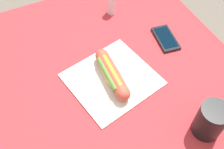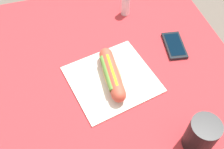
% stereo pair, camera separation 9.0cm
% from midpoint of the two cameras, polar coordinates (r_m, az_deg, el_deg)
% --- Properties ---
extents(dining_table, '(1.17, 0.90, 0.76)m').
position_cam_midpoint_polar(dining_table, '(1.01, -0.37, -7.94)').
color(dining_table, brown).
rests_on(dining_table, ground).
extents(paper_wrapper, '(0.31, 0.33, 0.01)m').
position_cam_midpoint_polar(paper_wrapper, '(0.92, -2.79, -1.19)').
color(paper_wrapper, silver).
rests_on(paper_wrapper, dining_table).
extents(hot_dog, '(0.22, 0.06, 0.05)m').
position_cam_midpoint_polar(hot_dog, '(0.90, -2.92, -0.09)').
color(hot_dog, tan).
rests_on(hot_dog, paper_wrapper).
extents(cell_phone, '(0.14, 0.09, 0.01)m').
position_cam_midpoint_polar(cell_phone, '(1.06, 8.95, 7.46)').
color(cell_phone, black).
rests_on(cell_phone, dining_table).
extents(drinking_cup, '(0.08, 0.08, 0.12)m').
position_cam_midpoint_polar(drinking_cup, '(0.81, 17.23, -9.58)').
color(drinking_cup, black).
rests_on(drinking_cup, dining_table).
extents(salt_shaker, '(0.04, 0.04, 0.09)m').
position_cam_midpoint_polar(salt_shaker, '(1.14, -2.49, 14.54)').
color(salt_shaker, silver).
rests_on(salt_shaker, dining_table).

